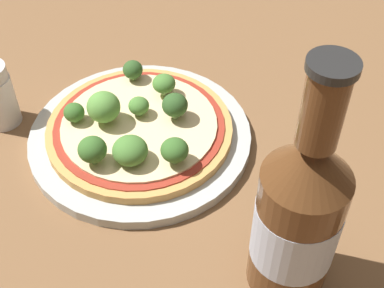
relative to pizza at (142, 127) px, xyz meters
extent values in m
plane|color=brown|center=(-0.01, 0.00, -0.02)|extent=(3.00, 3.00, 0.00)
cylinder|color=#B2B7B2|center=(0.00, 0.00, -0.01)|extent=(0.24, 0.24, 0.01)
cylinder|color=tan|center=(0.00, 0.00, 0.00)|extent=(0.20, 0.20, 0.01)
cylinder|color=maroon|center=(0.00, 0.00, 0.00)|extent=(0.18, 0.18, 0.00)
cylinder|color=beige|center=(0.00, 0.00, 0.01)|extent=(0.17, 0.17, 0.00)
cylinder|color=#89A866|center=(-0.06, 0.04, 0.01)|extent=(0.01, 0.01, 0.01)
ellipsoid|color=#2D5123|center=(-0.06, 0.04, 0.02)|extent=(0.02, 0.02, 0.02)
cylinder|color=#89A866|center=(-0.05, -0.05, 0.01)|extent=(0.01, 0.01, 0.01)
ellipsoid|color=#386628|center=(-0.05, -0.05, 0.02)|extent=(0.02, 0.02, 0.02)
cylinder|color=#89A866|center=(0.07, -0.01, 0.01)|extent=(0.01, 0.01, 0.01)
ellipsoid|color=#386628|center=(0.07, -0.01, 0.02)|extent=(0.03, 0.03, 0.02)
cylinder|color=#89A866|center=(0.02, 0.03, 0.01)|extent=(0.01, 0.01, 0.01)
ellipsoid|color=#2D5123|center=(0.02, 0.03, 0.03)|extent=(0.03, 0.03, 0.02)
cylinder|color=#89A866|center=(-0.02, 0.05, 0.01)|extent=(0.01, 0.01, 0.01)
ellipsoid|color=#477A33|center=(-0.02, 0.05, 0.02)|extent=(0.03, 0.03, 0.02)
cylinder|color=#89A866|center=(-0.01, 0.01, 0.01)|extent=(0.01, 0.01, 0.01)
ellipsoid|color=#477A33|center=(-0.01, 0.01, 0.02)|extent=(0.02, 0.02, 0.02)
cylinder|color=#89A866|center=(0.02, -0.07, 0.01)|extent=(0.01, 0.01, 0.01)
ellipsoid|color=#386628|center=(0.02, -0.07, 0.03)|extent=(0.03, 0.03, 0.03)
cylinder|color=#89A866|center=(0.04, -0.04, 0.01)|extent=(0.01, 0.01, 0.01)
ellipsoid|color=#477A33|center=(0.04, -0.04, 0.02)|extent=(0.04, 0.04, 0.03)
cylinder|color=#89A866|center=(-0.03, -0.03, 0.01)|extent=(0.01, 0.01, 0.01)
ellipsoid|color=#568E3D|center=(-0.03, -0.03, 0.03)|extent=(0.04, 0.04, 0.03)
cylinder|color=#563319|center=(0.22, -0.01, 0.05)|extent=(0.07, 0.07, 0.13)
cylinder|color=#B2BCD1|center=(0.22, -0.01, 0.05)|extent=(0.07, 0.07, 0.06)
cone|color=#563319|center=(0.22, -0.01, 0.13)|extent=(0.07, 0.07, 0.03)
cylinder|color=#563319|center=(0.22, -0.01, 0.18)|extent=(0.03, 0.03, 0.06)
cylinder|color=black|center=(0.22, -0.01, 0.21)|extent=(0.03, 0.03, 0.01)
camera|label=1|loc=(0.35, -0.23, 0.40)|focal=50.00mm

